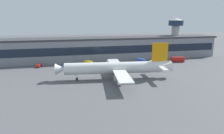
# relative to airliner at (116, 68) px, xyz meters

# --- Properties ---
(ground_plane) EXTENTS (600.00, 600.00, 0.00)m
(ground_plane) POSITION_rel_airliner_xyz_m (6.21, -1.06, -5.49)
(ground_plane) COLOR #56565B
(terminal_building) EXTENTS (168.34, 20.25, 15.61)m
(terminal_building) POSITION_rel_airliner_xyz_m (6.21, 51.33, 2.34)
(terminal_building) COLOR gray
(terminal_building) RESTS_ON ground_plane
(airliner) EXTENTS (56.33, 48.20, 17.23)m
(airliner) POSITION_rel_airliner_xyz_m (0.00, 0.00, 0.00)
(airliner) COLOR white
(airliner) RESTS_ON ground_plane
(control_tower) EXTENTS (11.33, 11.33, 29.13)m
(control_tower) POSITION_rel_airliner_xyz_m (63.43, 55.32, 12.82)
(control_tower) COLOR #B7B7B2
(control_tower) RESTS_ON ground_plane
(baggage_tug) EXTENTS (4.01, 2.90, 1.85)m
(baggage_tug) POSITION_rel_airliner_xyz_m (-22.74, 27.60, -4.41)
(baggage_tug) COLOR #2651A5
(baggage_tug) RESTS_ON ground_plane
(crew_van) EXTENTS (5.35, 5.09, 2.55)m
(crew_van) POSITION_rel_airliner_xyz_m (-8.52, 34.91, -4.03)
(crew_van) COLOR yellow
(crew_van) RESTS_ON ground_plane
(belt_loader) EXTENTS (5.74, 6.12, 1.95)m
(belt_loader) POSITION_rel_airliner_xyz_m (6.14, 34.09, -4.34)
(belt_loader) COLOR white
(belt_loader) RESTS_ON ground_plane
(follow_me_car) EXTENTS (3.09, 4.76, 1.85)m
(follow_me_car) POSITION_rel_airliner_xyz_m (-38.30, 35.41, -4.40)
(follow_me_car) COLOR red
(follow_me_car) RESTS_ON ground_plane
(fuel_truck) EXTENTS (8.83, 4.79, 3.35)m
(fuel_truck) POSITION_rel_airliner_xyz_m (50.88, 28.97, -3.61)
(fuel_truck) COLOR red
(fuel_truck) RESTS_ON ground_plane
(stair_truck) EXTENTS (4.80, 6.44, 3.55)m
(stair_truck) POSITION_rel_airliner_xyz_m (24.42, 28.62, -3.51)
(stair_truck) COLOR #2651A5
(stair_truck) RESTS_ON ground_plane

